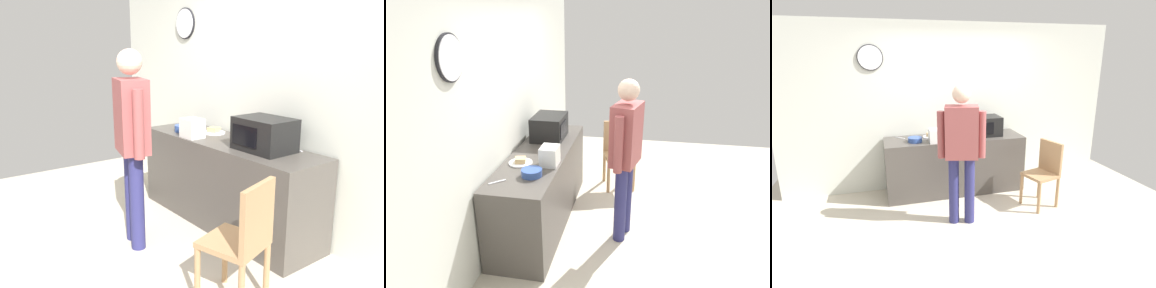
# 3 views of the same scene
# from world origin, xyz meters

# --- Properties ---
(ground_plane) EXTENTS (6.00, 6.00, 0.00)m
(ground_plane) POSITION_xyz_m (0.00, 0.00, 0.00)
(ground_plane) COLOR beige
(back_wall) EXTENTS (5.40, 0.13, 2.60)m
(back_wall) POSITION_xyz_m (-0.01, 1.60, 1.30)
(back_wall) COLOR silver
(back_wall) RESTS_ON ground_plane
(kitchen_counter) EXTENTS (2.13, 0.62, 0.88)m
(kitchen_counter) POSITION_xyz_m (-0.10, 1.22, 0.44)
(kitchen_counter) COLOR #4C4742
(kitchen_counter) RESTS_ON ground_plane
(microwave) EXTENTS (0.50, 0.39, 0.30)m
(microwave) POSITION_xyz_m (0.39, 1.24, 1.03)
(microwave) COLOR black
(microwave) RESTS_ON kitchen_counter
(sandwich_plate) EXTENTS (0.25, 0.25, 0.07)m
(sandwich_plate) POSITION_xyz_m (-0.45, 1.34, 0.90)
(sandwich_plate) COLOR white
(sandwich_plate) RESTS_ON kitchen_counter
(salad_bowl) EXTENTS (0.21, 0.21, 0.07)m
(salad_bowl) POSITION_xyz_m (-0.72, 1.13, 0.92)
(salad_bowl) COLOR #33519E
(salad_bowl) RESTS_ON kitchen_counter
(toaster) EXTENTS (0.22, 0.18, 0.20)m
(toaster) POSITION_xyz_m (-0.42, 1.03, 0.98)
(toaster) COLOR silver
(toaster) RESTS_ON kitchen_counter
(fork_utensil) EXTENTS (0.17, 0.06, 0.01)m
(fork_utensil) POSITION_xyz_m (0.54, 1.50, 0.89)
(fork_utensil) COLOR silver
(fork_utensil) RESTS_ON kitchen_counter
(spoon_utensil) EXTENTS (0.13, 0.14, 0.01)m
(spoon_utensil) POSITION_xyz_m (-0.91, 1.41, 0.89)
(spoon_utensil) COLOR silver
(spoon_utensil) RESTS_ON kitchen_counter
(person_standing) EXTENTS (0.57, 0.33, 1.78)m
(person_standing) POSITION_xyz_m (-0.25, 0.25, 1.05)
(person_standing) COLOR navy
(person_standing) RESTS_ON ground_plane
(wooden_chair) EXTENTS (0.49, 0.49, 0.94)m
(wooden_chair) POSITION_xyz_m (1.01, 0.40, 0.52)
(wooden_chair) COLOR #A87F56
(wooden_chair) RESTS_ON ground_plane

